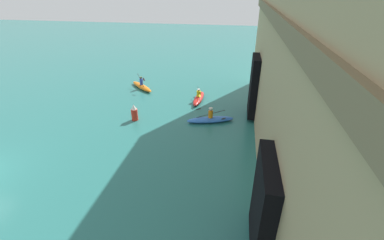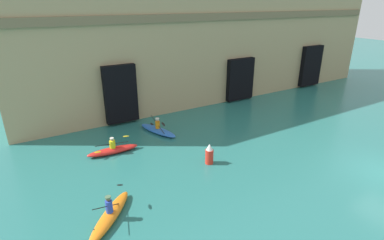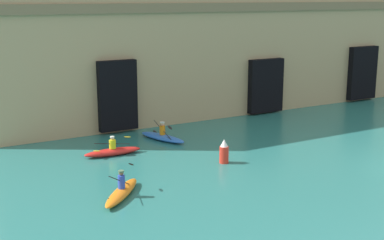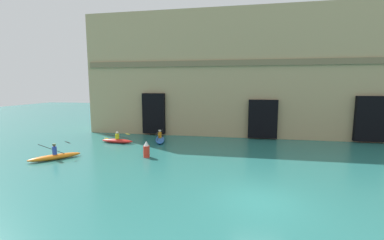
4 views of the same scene
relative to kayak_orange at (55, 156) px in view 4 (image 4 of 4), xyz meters
name	(u,v)px [view 4 (image 4 of 4)]	position (x,y,z in m)	size (l,w,h in m)	color
ground_plane	(259,201)	(13.96, -4.21, -0.23)	(120.00, 120.00, 0.00)	#28706B
cliff_bluff	(253,75)	(14.34, 13.13, 6.17)	(35.80, 6.16, 12.87)	tan
kayak_orange	(55,156)	(0.00, 0.00, 0.00)	(2.80, 2.99, 1.29)	orange
kayak_red	(117,140)	(1.90, 5.79, 0.00)	(3.12, 0.83, 1.04)	red
kayak_blue	(160,139)	(5.55, 7.22, -0.02)	(1.84, 3.48, 1.09)	blue
marker_buoy	(146,150)	(6.26, 1.78, 0.35)	(0.47, 0.47, 1.23)	red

